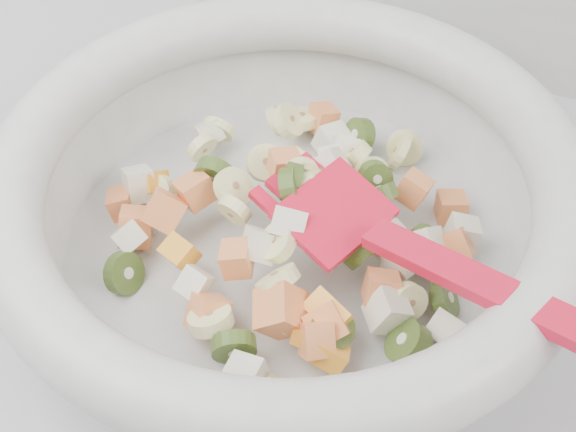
% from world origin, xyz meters
% --- Properties ---
extents(mixing_bowl, '(0.44, 0.38, 0.12)m').
position_xyz_m(mixing_bowl, '(0.07, 1.48, 0.96)').
color(mixing_bowl, silver).
rests_on(mixing_bowl, counter).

